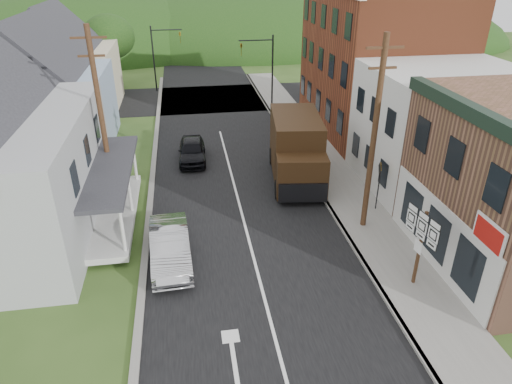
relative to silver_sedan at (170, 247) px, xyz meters
name	(u,v)px	position (x,y,z in m)	size (l,w,h in m)	color
ground	(261,285)	(3.51, -2.14, -0.76)	(120.00, 120.00, 0.00)	#2D4719
road	(232,178)	(3.51, 7.86, -0.76)	(9.00, 90.00, 0.02)	black
cross_road	(211,98)	(3.51, 24.86, -0.76)	(60.00, 9.00, 0.02)	black
sidewalk_right	(339,184)	(9.41, 5.86, -0.68)	(2.80, 55.00, 0.15)	slate
curb_right	(316,186)	(8.06, 5.86, -0.68)	(0.20, 55.00, 0.15)	slate
curb_left	(150,198)	(-1.14, 5.86, -0.70)	(0.30, 55.00, 0.12)	slate
storefront_white	(442,129)	(14.81, 5.36, 2.49)	(8.00, 7.00, 6.50)	silver
storefront_red	(377,61)	(14.81, 14.86, 4.24)	(8.00, 12.00, 10.00)	brown
house_blue	(52,93)	(-7.49, 14.86, 2.93)	(7.14, 8.16, 7.28)	#7D8EAA
house_cream	(71,64)	(-7.99, 23.86, 2.93)	(7.14, 8.16, 7.28)	#C3B997
utility_pole_right	(374,136)	(9.11, 1.36, 3.90)	(1.60, 0.26, 9.00)	#472D19
utility_pole_left	(101,118)	(-2.99, 5.86, 3.90)	(1.60, 0.26, 9.00)	#472D19
traffic_signal_right	(264,63)	(7.81, 21.36, 3.00)	(2.87, 0.20, 6.00)	black
traffic_signal_left	(160,51)	(-0.79, 28.36, 3.00)	(2.87, 0.20, 6.00)	black
tree_left_d	(109,37)	(-5.49, 29.86, 4.12)	(4.80, 4.80, 6.94)	#382616
forested_ridge	(197,46)	(3.51, 52.86, -0.76)	(90.00, 30.00, 16.00)	black
silver_sedan	(170,247)	(0.00, 0.00, 0.00)	(1.61, 4.61, 1.52)	#A9AAAE
dark_sedan	(192,151)	(1.30, 10.74, -0.06)	(1.66, 4.12, 1.40)	black
delivery_van	(297,150)	(7.14, 7.02, 1.09)	(3.44, 6.83, 3.66)	black
route_sign_cluster	(421,238)	(9.43, -3.14, 1.48)	(0.36, 1.83, 3.23)	#472D19
warning_sign	(379,179)	(10.29, 2.74, 1.08)	(0.20, 0.71, 2.65)	black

